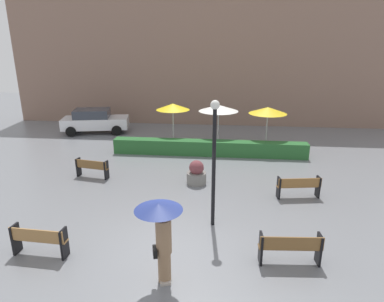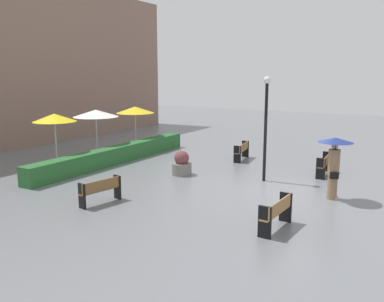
{
  "view_description": "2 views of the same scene",
  "coord_description": "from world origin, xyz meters",
  "px_view_note": "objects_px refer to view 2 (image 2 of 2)",
  "views": [
    {
      "loc": [
        1.58,
        -8.45,
        5.6
      ],
      "look_at": [
        0.18,
        5.01,
        1.28
      ],
      "focal_mm": 31.3,
      "sensor_mm": 36.0,
      "label": 1
    },
    {
      "loc": [
        -13.68,
        -4.39,
        4.22
      ],
      "look_at": [
        0.78,
        4.25,
        0.98
      ],
      "focal_mm": 38.37,
      "sensor_mm": 36.0,
      "label": 2
    }
  ],
  "objects_px": {
    "bench_near_right": "(325,163)",
    "pedestrian_with_umbrella": "(334,157)",
    "bench_far_right": "(242,150)",
    "planter_pot": "(182,164)",
    "bench_near_left": "(277,212)",
    "patio_umbrella_white": "(96,113)",
    "patio_umbrella_yellow_far": "(135,110)",
    "bench_far_left": "(101,189)",
    "lamp_post": "(266,118)",
    "patio_umbrella_yellow": "(54,118)"
  },
  "relations": [
    {
      "from": "pedestrian_with_umbrella",
      "to": "bench_near_right",
      "type": "bearing_deg",
      "value": 17.4
    },
    {
      "from": "patio_umbrella_white",
      "to": "pedestrian_with_umbrella",
      "type": "bearing_deg",
      "value": -94.94
    },
    {
      "from": "bench_far_left",
      "to": "patio_umbrella_yellow",
      "type": "bearing_deg",
      "value": 62.0
    },
    {
      "from": "patio_umbrella_yellow",
      "to": "patio_umbrella_white",
      "type": "distance_m",
      "value": 2.56
    },
    {
      "from": "lamp_post",
      "to": "patio_umbrella_yellow_far",
      "type": "height_order",
      "value": "lamp_post"
    },
    {
      "from": "lamp_post",
      "to": "patio_umbrella_yellow",
      "type": "distance_m",
      "value": 9.14
    },
    {
      "from": "planter_pot",
      "to": "patio_umbrella_yellow_far",
      "type": "relative_size",
      "value": 0.43
    },
    {
      "from": "pedestrian_with_umbrella",
      "to": "lamp_post",
      "type": "relative_size",
      "value": 0.52
    },
    {
      "from": "bench_near_right",
      "to": "pedestrian_with_umbrella",
      "type": "bearing_deg",
      "value": -162.6
    },
    {
      "from": "bench_near_right",
      "to": "planter_pot",
      "type": "relative_size",
      "value": 1.64
    },
    {
      "from": "bench_far_left",
      "to": "patio_umbrella_white",
      "type": "bearing_deg",
      "value": 44.51
    },
    {
      "from": "patio_umbrella_yellow",
      "to": "bench_near_right",
      "type": "bearing_deg",
      "value": -65.68
    },
    {
      "from": "lamp_post",
      "to": "bench_far_right",
      "type": "bearing_deg",
      "value": 36.6
    },
    {
      "from": "bench_near_right",
      "to": "patio_umbrella_yellow",
      "type": "xyz_separation_m",
      "value": [
        -4.78,
        10.58,
        1.74
      ]
    },
    {
      "from": "patio_umbrella_yellow",
      "to": "pedestrian_with_umbrella",
      "type": "bearing_deg",
      "value": -82.37
    },
    {
      "from": "patio_umbrella_yellow",
      "to": "patio_umbrella_yellow_far",
      "type": "bearing_deg",
      "value": -3.46
    },
    {
      "from": "pedestrian_with_umbrella",
      "to": "patio_umbrella_yellow",
      "type": "distance_m",
      "value": 11.72
    },
    {
      "from": "bench_far_left",
      "to": "patio_umbrella_yellow_far",
      "type": "distance_m",
      "value": 9.55
    },
    {
      "from": "bench_far_left",
      "to": "pedestrian_with_umbrella",
      "type": "relative_size",
      "value": 0.73
    },
    {
      "from": "pedestrian_with_umbrella",
      "to": "patio_umbrella_yellow_far",
      "type": "distance_m",
      "value": 11.88
    },
    {
      "from": "planter_pot",
      "to": "patio_umbrella_white",
      "type": "relative_size",
      "value": 0.42
    },
    {
      "from": "bench_far_right",
      "to": "patio_umbrella_white",
      "type": "height_order",
      "value": "patio_umbrella_white"
    },
    {
      "from": "bench_far_right",
      "to": "patio_umbrella_yellow_far",
      "type": "relative_size",
      "value": 0.7
    },
    {
      "from": "bench_near_right",
      "to": "planter_pot",
      "type": "distance_m",
      "value": 5.94
    },
    {
      "from": "bench_near_right",
      "to": "patio_umbrella_yellow",
      "type": "bearing_deg",
      "value": 114.32
    },
    {
      "from": "lamp_post",
      "to": "bench_near_left",
      "type": "bearing_deg",
      "value": -155.15
    },
    {
      "from": "bench_far_right",
      "to": "patio_umbrella_yellow_far",
      "type": "height_order",
      "value": "patio_umbrella_yellow_far"
    },
    {
      "from": "patio_umbrella_white",
      "to": "bench_near_right",
      "type": "bearing_deg",
      "value": -78.14
    },
    {
      "from": "bench_near_right",
      "to": "lamp_post",
      "type": "bearing_deg",
      "value": 139.08
    },
    {
      "from": "bench_near_left",
      "to": "planter_pot",
      "type": "bearing_deg",
      "value": 54.92
    },
    {
      "from": "bench_far_right",
      "to": "lamp_post",
      "type": "xyz_separation_m",
      "value": [
        -3.16,
        -2.35,
        1.99
      ]
    },
    {
      "from": "patio_umbrella_white",
      "to": "planter_pot",
      "type": "bearing_deg",
      "value": -97.6
    },
    {
      "from": "bench_far_right",
      "to": "planter_pot",
      "type": "xyz_separation_m",
      "value": [
        -3.99,
        0.97,
        -0.06
      ]
    },
    {
      "from": "patio_umbrella_yellow_far",
      "to": "bench_near_right",
      "type": "bearing_deg",
      "value": -92.42
    },
    {
      "from": "pedestrian_with_umbrella",
      "to": "patio_umbrella_white",
      "type": "distance_m",
      "value": 11.68
    },
    {
      "from": "bench_far_right",
      "to": "planter_pot",
      "type": "bearing_deg",
      "value": 166.37
    },
    {
      "from": "bench_near_right",
      "to": "patio_umbrella_yellow",
      "type": "distance_m",
      "value": 11.74
    },
    {
      "from": "lamp_post",
      "to": "patio_umbrella_yellow",
      "type": "bearing_deg",
      "value": 106.93
    },
    {
      "from": "bench_near_right",
      "to": "lamp_post",
      "type": "relative_size",
      "value": 0.41
    },
    {
      "from": "patio_umbrella_yellow_far",
      "to": "bench_far_right",
      "type": "bearing_deg",
      "value": -84.33
    },
    {
      "from": "bench_far_right",
      "to": "patio_umbrella_white",
      "type": "xyz_separation_m",
      "value": [
        -3.26,
        6.41,
        1.74
      ]
    },
    {
      "from": "bench_near_left",
      "to": "patio_umbrella_white",
      "type": "bearing_deg",
      "value": 67.28
    },
    {
      "from": "bench_near_left",
      "to": "patio_umbrella_white",
      "type": "height_order",
      "value": "patio_umbrella_white"
    },
    {
      "from": "bench_near_right",
      "to": "bench_far_right",
      "type": "height_order",
      "value": "bench_near_right"
    },
    {
      "from": "planter_pot",
      "to": "patio_umbrella_yellow_far",
      "type": "height_order",
      "value": "patio_umbrella_yellow_far"
    },
    {
      "from": "bench_near_right",
      "to": "bench_near_left",
      "type": "relative_size",
      "value": 1.05
    },
    {
      "from": "bench_near_right",
      "to": "pedestrian_with_umbrella",
      "type": "relative_size",
      "value": 0.79
    },
    {
      "from": "bench_far_left",
      "to": "patio_umbrella_yellow",
      "type": "distance_m",
      "value": 6.19
    },
    {
      "from": "pedestrian_with_umbrella",
      "to": "planter_pot",
      "type": "distance_m",
      "value": 6.25
    },
    {
      "from": "bench_far_right",
      "to": "pedestrian_with_umbrella",
      "type": "relative_size",
      "value": 0.79
    }
  ]
}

